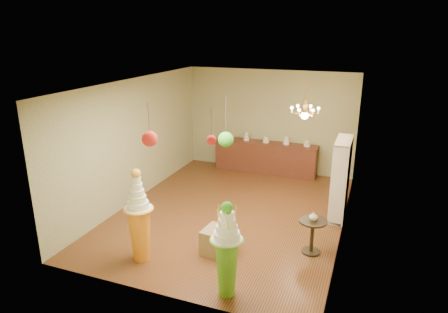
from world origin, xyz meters
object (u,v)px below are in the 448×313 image
(pedestal_orange, at_px, (140,226))
(sideboard, at_px, (265,157))
(round_table, at_px, (312,232))
(pedestal_green, at_px, (227,256))

(pedestal_orange, height_order, sideboard, pedestal_orange)
(pedestal_orange, bearing_deg, sideboard, 80.75)
(sideboard, relative_size, round_table, 4.44)
(pedestal_green, bearing_deg, pedestal_orange, 167.65)
(pedestal_orange, xyz_separation_m, round_table, (2.92, 1.36, -0.24))
(pedestal_green, xyz_separation_m, pedestal_orange, (-1.85, 0.41, -0.03))
(sideboard, height_order, round_table, sideboard)
(round_table, bearing_deg, pedestal_green, -121.18)
(pedestal_orange, xyz_separation_m, sideboard, (0.88, 5.41, -0.20))
(pedestal_green, height_order, sideboard, pedestal_green)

